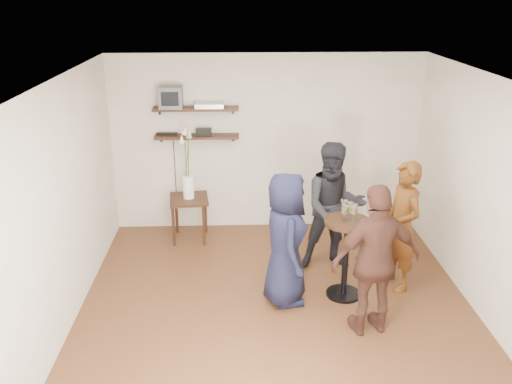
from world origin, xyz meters
TOP-DOWN VIEW (x-y plane):
  - room at (0.00, 0.00)m, footprint 4.58×5.08m
  - shelf_upper at (-1.00, 2.38)m, footprint 1.20×0.25m
  - shelf_lower at (-1.00, 2.38)m, footprint 1.20×0.25m
  - crt_monitor at (-1.34, 2.38)m, footprint 0.32×0.30m
  - dvd_deck at (-0.81, 2.38)m, footprint 0.40×0.24m
  - radio at (-0.90, 2.38)m, footprint 0.22×0.10m
  - power_strip at (-1.43, 2.42)m, footprint 0.30×0.05m
  - side_table at (-1.12, 2.04)m, footprint 0.59×0.59m
  - vase_lilies at (-1.12, 2.04)m, footprint 0.20×0.21m
  - drinks_table at (0.82, 0.42)m, footprint 0.53×0.53m
  - wine_glass_fl at (0.76, 0.40)m, footprint 0.07×0.07m
  - wine_glass_fr at (0.87, 0.38)m, footprint 0.07×0.07m
  - wine_glass_bl at (0.79, 0.50)m, footprint 0.07×0.07m
  - wine_glass_br at (0.84, 0.43)m, footprint 0.07×0.07m
  - person_plaid at (1.51, 0.62)m, footprint 0.53×0.66m
  - person_dark at (0.79, 1.14)m, footprint 0.84×0.67m
  - person_navy at (0.10, 0.35)m, footprint 0.58×0.82m
  - person_brown at (0.97, -0.28)m, footprint 1.03×0.60m

SIDE VIEW (x-z plane):
  - side_table at x=-1.12m, z-range 0.21..0.86m
  - drinks_table at x=0.82m, z-range 0.14..1.11m
  - person_navy at x=0.10m, z-range 0.00..1.57m
  - person_plaid at x=1.51m, z-range 0.00..1.60m
  - person_brown at x=0.97m, z-range 0.00..1.65m
  - person_dark at x=0.79m, z-range 0.00..1.68m
  - vase_lilies at x=-1.12m, z-range 0.44..1.51m
  - wine_glass_fl at x=0.76m, z-range 1.01..1.20m
  - wine_glass_bl at x=0.79m, z-range 1.01..1.22m
  - wine_glass_fr at x=0.87m, z-range 1.01..1.23m
  - wine_glass_br at x=0.84m, z-range 1.01..1.23m
  - room at x=0.00m, z-range -0.04..2.64m
  - shelf_lower at x=-1.00m, z-range 1.43..1.47m
  - power_strip at x=-1.43m, z-range 1.47..1.50m
  - radio at x=-0.90m, z-range 1.47..1.57m
  - shelf_upper at x=-1.00m, z-range 1.83..1.87m
  - dvd_deck at x=-0.81m, z-range 1.87..1.93m
  - crt_monitor at x=-1.34m, z-range 1.87..2.17m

